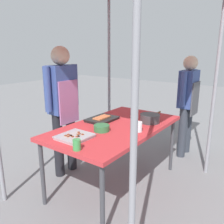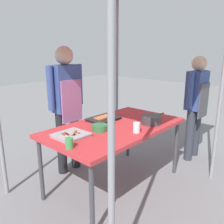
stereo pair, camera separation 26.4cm
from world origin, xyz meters
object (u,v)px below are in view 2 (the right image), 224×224
object	(u,v)px
drink_cup_by_wok	(137,128)
customer_nearby	(196,100)
tray_meat_skewers	(71,135)
drink_cup_near_edge	(69,143)
stall_table	(115,130)
cooking_wok	(151,119)
condiment_bowl	(100,128)
tray_grilled_sausages	(103,119)
vendor_woman	(67,100)

from	to	relation	value
drink_cup_by_wok	customer_nearby	distance (m)	1.37
tray_meat_skewers	customer_nearby	bearing A→B (deg)	-13.31
drink_cup_near_edge	drink_cup_by_wok	xyz separation A→B (m)	(0.72, -0.19, 0.01)
stall_table	drink_cup_by_wok	bearing A→B (deg)	-94.43
cooking_wok	condiment_bowl	distance (m)	0.63
tray_grilled_sausages	cooking_wok	distance (m)	0.57
condiment_bowl	drink_cup_near_edge	size ratio (longest dim) A/B	1.75
condiment_bowl	customer_nearby	xyz separation A→B (m)	(1.58, -0.37, 0.10)
drink_cup_by_wok	vendor_woman	distance (m)	1.04
stall_table	condiment_bowl	xyz separation A→B (m)	(-0.24, 0.01, 0.09)
stall_table	vendor_woman	size ratio (longest dim) A/B	0.99
customer_nearby	drink_cup_near_edge	bearing A→B (deg)	173.48
vendor_woman	tray_grilled_sausages	bearing A→B (deg)	112.03
tray_meat_skewers	cooking_wok	world-z (taller)	cooking_wok
vendor_woman	customer_nearby	distance (m)	1.81
tray_meat_skewers	drink_cup_by_wok	world-z (taller)	drink_cup_by_wok
tray_grilled_sausages	drink_cup_near_edge	bearing A→B (deg)	-155.61
vendor_woman	customer_nearby	xyz separation A→B (m)	(1.47, -1.06, -0.08)
drink_cup_by_wok	customer_nearby	bearing A→B (deg)	-1.92
tray_meat_skewers	tray_grilled_sausages	bearing A→B (deg)	13.89
tray_meat_skewers	customer_nearby	distance (m)	1.95
stall_table	drink_cup_near_edge	size ratio (longest dim) A/B	16.82
condiment_bowl	drink_cup_by_wok	world-z (taller)	drink_cup_by_wok
stall_table	drink_cup_by_wok	distance (m)	0.33
tray_meat_skewers	drink_cup_by_wok	size ratio (longest dim) A/B	2.89
tray_meat_skewers	cooking_wok	distance (m)	0.96
tray_meat_skewers	vendor_woman	world-z (taller)	vendor_woman
drink_cup_by_wok	vendor_woman	world-z (taller)	vendor_woman
stall_table	drink_cup_near_edge	xyz separation A→B (m)	(-0.74, -0.12, 0.10)
stall_table	customer_nearby	xyz separation A→B (m)	(1.34, -0.36, 0.18)
cooking_wok	drink_cup_near_edge	xyz separation A→B (m)	(-1.07, 0.14, -0.01)
tray_grilled_sausages	customer_nearby	xyz separation A→B (m)	(1.28, -0.60, 0.11)
tray_grilled_sausages	drink_cup_by_wok	xyz separation A→B (m)	(-0.09, -0.56, 0.03)
vendor_woman	drink_cup_by_wok	bearing A→B (deg)	95.73
drink_cup_by_wok	tray_grilled_sausages	bearing A→B (deg)	81.26
stall_table	condiment_bowl	bearing A→B (deg)	176.70
drink_cup_near_edge	stall_table	bearing A→B (deg)	9.14
stall_table	drink_cup_near_edge	world-z (taller)	drink_cup_near_edge
tray_grilled_sausages	customer_nearby	distance (m)	1.42
cooking_wok	drink_cup_near_edge	world-z (taller)	cooking_wok
cooking_wok	condiment_bowl	size ratio (longest dim) A/B	2.35
condiment_bowl	drink_cup_near_edge	xyz separation A→B (m)	(-0.50, -0.13, 0.01)
cooking_wok	drink_cup_by_wok	xyz separation A→B (m)	(-0.36, -0.05, -0.00)
condiment_bowl	drink_cup_near_edge	world-z (taller)	drink_cup_near_edge
tray_grilled_sausages	condiment_bowl	distance (m)	0.38
stall_table	drink_cup_near_edge	distance (m)	0.76
tray_grilled_sausages	stall_table	bearing A→B (deg)	-104.10
condiment_bowl	drink_cup_by_wok	size ratio (longest dim) A/B	1.57
tray_grilled_sausages	tray_meat_skewers	xyz separation A→B (m)	(-0.62, -0.15, -0.00)
tray_meat_skewers	vendor_woman	bearing A→B (deg)	55.17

